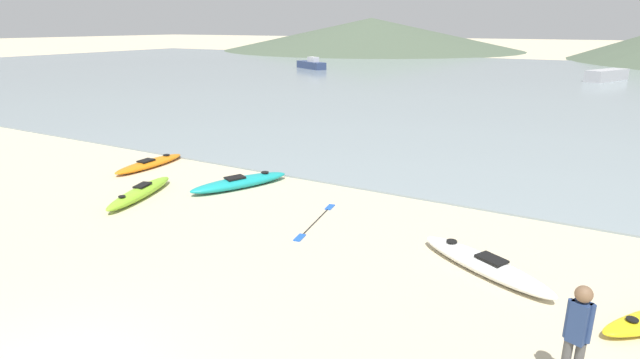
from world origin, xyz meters
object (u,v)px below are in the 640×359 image
object	(u,v)px
kayak_on_sand_4	(484,264)
moored_boat_1	(607,75)
person_near_foreground	(577,334)
loose_paddle	(316,221)
kayak_on_sand_0	(150,164)
kayak_on_sand_1	(240,182)
kayak_on_sand_2	(140,192)
moored_boat_0	(311,64)

from	to	relation	value
kayak_on_sand_4	moored_boat_1	world-z (taller)	moored_boat_1
person_near_foreground	loose_paddle	size ratio (longest dim) A/B	0.63
loose_paddle	kayak_on_sand_0	bearing A→B (deg)	168.91
loose_paddle	person_near_foreground	bearing A→B (deg)	-30.98
loose_paddle	moored_boat_1	bearing A→B (deg)	82.07
kayak_on_sand_1	kayak_on_sand_2	bearing A→B (deg)	-130.93
kayak_on_sand_1	loose_paddle	xyz separation A→B (m)	(3.69, -1.35, -0.16)
moored_boat_0	kayak_on_sand_4	bearing A→B (deg)	-55.12
moored_boat_0	loose_paddle	xyz separation A→B (m)	(24.99, -41.80, -0.54)
kayak_on_sand_4	person_near_foreground	world-z (taller)	person_near_foreground
person_near_foreground	moored_boat_0	distance (m)	55.52
moored_boat_1	kayak_on_sand_4	bearing A→B (deg)	-91.94
kayak_on_sand_0	kayak_on_sand_4	distance (m)	13.03
kayak_on_sand_0	kayak_on_sand_2	bearing A→B (deg)	-46.52
kayak_on_sand_0	person_near_foreground	xyz separation A→B (m)	(14.72, -5.52, 0.87)
kayak_on_sand_2	moored_boat_1	xyz separation A→B (m)	(11.87, 45.10, 0.40)
kayak_on_sand_1	kayak_on_sand_2	world-z (taller)	kayak_on_sand_1
kayak_on_sand_4	person_near_foreground	size ratio (longest dim) A/B	1.92
kayak_on_sand_4	loose_paddle	world-z (taller)	kayak_on_sand_4
kayak_on_sand_2	kayak_on_sand_4	xyz separation A→B (m)	(10.35, 0.32, 0.01)
person_near_foreground	moored_boat_0	xyz separation A→B (m)	(-31.50, 45.71, -0.45)
moored_boat_0	kayak_on_sand_2	bearing A→B (deg)	-65.77
moored_boat_0	loose_paddle	size ratio (longest dim) A/B	1.83
kayak_on_sand_0	kayak_on_sand_4	size ratio (longest dim) A/B	0.94
kayak_on_sand_2	person_near_foreground	distance (m)	12.61
moored_boat_0	person_near_foreground	bearing A→B (deg)	-55.42
loose_paddle	kayak_on_sand_1	bearing A→B (deg)	159.94
kayak_on_sand_2	kayak_on_sand_0	bearing A→B (deg)	133.48
kayak_on_sand_0	kayak_on_sand_1	xyz separation A→B (m)	(4.51, -0.26, 0.04)
moored_boat_1	loose_paddle	xyz separation A→B (m)	(-6.14, -44.09, -0.56)
kayak_on_sand_2	person_near_foreground	bearing A→B (deg)	-13.36
kayak_on_sand_4	person_near_foreground	bearing A→B (deg)	-59.59
loose_paddle	moored_boat_0	bearing A→B (deg)	120.87
kayak_on_sand_4	moored_boat_1	bearing A→B (deg)	88.06
kayak_on_sand_2	moored_boat_0	bearing A→B (deg)	114.23
kayak_on_sand_4	moored_boat_0	bearing A→B (deg)	124.88
person_near_foreground	moored_boat_0	size ratio (longest dim) A/B	0.35
kayak_on_sand_1	loose_paddle	size ratio (longest dim) A/B	1.25
person_near_foreground	loose_paddle	world-z (taller)	person_near_foreground
kayak_on_sand_1	kayak_on_sand_2	xyz separation A→B (m)	(-2.04, -2.35, -0.00)
kayak_on_sand_4	moored_boat_0	xyz separation A→B (m)	(-29.61, 42.48, 0.37)
kayak_on_sand_4	loose_paddle	size ratio (longest dim) A/B	1.22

